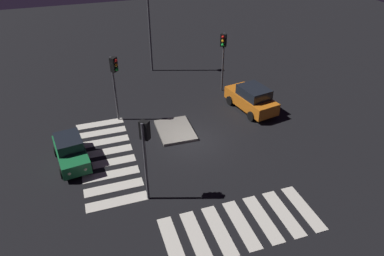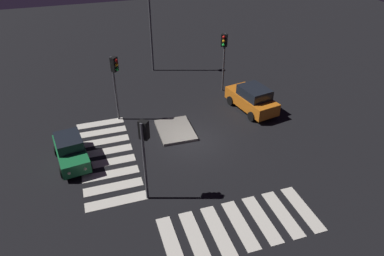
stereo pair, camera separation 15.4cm
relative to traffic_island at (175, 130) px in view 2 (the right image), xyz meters
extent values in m
plane|color=black|center=(1.44, 0.71, -0.09)|extent=(80.00, 80.00, 0.00)
cube|color=gray|center=(0.00, 0.00, 0.00)|extent=(3.12, 2.37, 0.18)
cube|color=#196B38|center=(1.30, -6.73, 0.55)|extent=(3.85, 2.05, 0.75)
cube|color=black|center=(1.08, -6.76, 1.23)|extent=(2.06, 1.67, 0.61)
cylinder|color=black|center=(2.33, -5.81, 0.21)|extent=(0.62, 0.29, 0.59)
cylinder|color=black|center=(2.54, -7.34, 0.21)|extent=(0.62, 0.29, 0.59)
cylinder|color=black|center=(0.07, -6.11, 0.21)|extent=(0.62, 0.29, 0.59)
cylinder|color=black|center=(0.28, -7.65, 0.21)|extent=(0.62, 0.29, 0.59)
sphere|color=#F2EABF|center=(3.03, -6.06, 0.55)|extent=(0.20, 0.20, 0.20)
sphere|color=#F2EABF|center=(3.15, -6.92, 0.55)|extent=(0.20, 0.20, 0.20)
cube|color=orange|center=(-1.15, 6.16, 0.65)|extent=(4.56, 2.59, 0.88)
cube|color=black|center=(-0.89, 6.20, 1.45)|extent=(2.47, 2.05, 0.71)
cylinder|color=black|center=(-2.30, 5.03, 0.26)|extent=(0.73, 0.37, 0.69)
cylinder|color=black|center=(-2.62, 6.81, 0.26)|extent=(0.73, 0.37, 0.69)
cylinder|color=black|center=(0.33, 5.51, 0.26)|extent=(0.73, 0.37, 0.69)
cylinder|color=black|center=(0.00, 7.29, 0.26)|extent=(0.73, 0.37, 0.69)
sphere|color=#F2EABF|center=(-3.13, 5.28, 0.65)|extent=(0.23, 0.23, 0.23)
sphere|color=#F2EABF|center=(-3.31, 6.28, 0.65)|extent=(0.23, 0.23, 0.23)
cylinder|color=#47474C|center=(-2.80, -3.40, 2.26)|extent=(0.14, 0.14, 4.69)
cube|color=black|center=(-2.67, -3.27, 4.12)|extent=(0.54, 0.54, 0.96)
sphere|color=red|center=(-2.52, -3.13, 4.42)|extent=(0.22, 0.22, 0.22)
sphere|color=orange|center=(-2.52, -3.13, 4.12)|extent=(0.22, 0.22, 0.22)
sphere|color=green|center=(-2.52, -3.13, 3.82)|extent=(0.22, 0.22, 0.22)
cylinder|color=#47474C|center=(5.73, -3.13, 2.23)|extent=(0.14, 0.14, 4.63)
cube|color=black|center=(5.60, -3.01, 4.06)|extent=(0.53, 0.54, 0.96)
sphere|color=red|center=(5.45, -2.88, 4.36)|extent=(0.22, 0.22, 0.22)
sphere|color=orange|center=(5.45, -2.88, 4.06)|extent=(0.22, 0.22, 0.22)
sphere|color=green|center=(5.45, -2.88, 3.76)|extent=(0.22, 0.22, 0.22)
cylinder|color=#47474C|center=(-4.75, 5.36, 2.29)|extent=(0.14, 0.14, 4.77)
cube|color=black|center=(-4.61, 5.25, 4.20)|extent=(0.52, 0.54, 0.96)
sphere|color=red|center=(-4.45, 5.13, 4.50)|extent=(0.22, 0.22, 0.22)
sphere|color=orange|center=(-4.45, 5.13, 4.20)|extent=(0.22, 0.22, 0.22)
sphere|color=green|center=(-4.45, 5.13, 3.90)|extent=(0.22, 0.22, 0.22)
cylinder|color=#47474C|center=(-10.55, 0.87, 3.74)|extent=(0.18, 0.18, 7.66)
cube|color=silver|center=(-2.58, -4.74, -0.08)|extent=(0.70, 3.20, 0.02)
cube|color=silver|center=(-1.43, -4.74, -0.08)|extent=(0.70, 3.20, 0.02)
cube|color=silver|center=(-0.28, -4.74, -0.08)|extent=(0.70, 3.20, 0.02)
cube|color=silver|center=(0.87, -4.74, -0.08)|extent=(0.70, 3.20, 0.02)
cube|color=silver|center=(2.02, -4.74, -0.08)|extent=(0.70, 3.20, 0.02)
cube|color=silver|center=(3.17, -4.74, -0.08)|extent=(0.70, 3.20, 0.02)
cube|color=silver|center=(4.32, -4.74, -0.08)|extent=(0.70, 3.20, 0.02)
cube|color=silver|center=(5.47, -4.74, -0.08)|extent=(0.70, 3.20, 0.02)
cube|color=silver|center=(8.93, -2.74, -0.08)|extent=(3.20, 0.70, 0.02)
cube|color=silver|center=(8.93, -1.59, -0.08)|extent=(3.20, 0.70, 0.02)
cube|color=silver|center=(8.93, -0.44, -0.08)|extent=(3.20, 0.70, 0.02)
cube|color=silver|center=(8.93, 0.71, -0.08)|extent=(3.20, 0.70, 0.02)
cube|color=silver|center=(8.93, 1.86, -0.08)|extent=(3.20, 0.70, 0.02)
cube|color=silver|center=(8.93, 3.01, -0.08)|extent=(3.20, 0.70, 0.02)
cube|color=silver|center=(8.93, 4.16, -0.08)|extent=(3.20, 0.70, 0.02)
camera|label=1|loc=(19.45, -5.33, 13.05)|focal=33.27mm
camera|label=2|loc=(19.50, -5.19, 13.05)|focal=33.27mm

